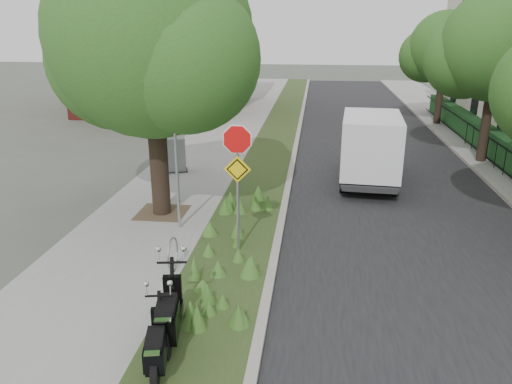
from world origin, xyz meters
The scene contains 20 objects.
ground centered at (0.00, 0.00, 0.00)m, with size 120.00×120.00×0.00m, color #4C5147.
sidewalk_near centered at (-4.25, 10.00, 0.06)m, with size 3.50×60.00×0.12m, color gray.
verge centered at (-1.50, 10.00, 0.06)m, with size 2.00×60.00×0.12m, color #2E401B.
kerb_near centered at (-0.50, 10.00, 0.07)m, with size 0.20×60.00×0.13m, color #9E9991.
road centered at (3.00, 10.00, 0.01)m, with size 7.00×60.00×0.01m, color black.
kerb_far centered at (6.50, 10.00, 0.07)m, with size 0.20×60.00×0.13m, color #9E9991.
footpath_far centered at (8.20, 10.00, 0.06)m, with size 3.20×60.00×0.12m, color gray.
street_tree_main centered at (-4.08, 2.86, 4.80)m, with size 6.21×5.54×7.66m.
bare_post centered at (-3.20, 1.80, 2.12)m, with size 0.08×0.08×4.00m.
bike_hoop centered at (-2.70, -0.60, 0.50)m, with size 0.06×0.78×0.77m.
sign_assembly centered at (-1.40, 0.58, 2.33)m, with size 0.94×0.08×3.22m.
fence_far centered at (7.20, 10.00, 0.67)m, with size 0.04×24.00×1.00m.
hedge_far centered at (7.90, 10.00, 0.67)m, with size 1.00×24.00×1.10m, color #17411C.
brick_building centered at (-9.50, 22.00, 4.21)m, with size 9.40×10.40×8.30m.
far_tree_b centered at (6.94, 10.05, 4.37)m, with size 4.83×4.31×6.56m.
far_tree_c centered at (6.94, 18.04, 3.95)m, with size 4.37×3.89×5.93m.
scooter_near centered at (-2.02, -3.21, 0.54)m, with size 0.57×1.82×0.87m.
scooter_far centered at (-1.99, -3.97, 0.48)m, with size 0.53×1.54×0.74m.
box_truck centered at (2.26, 6.86, 1.37)m, with size 2.14×4.75×2.10m.
utility_cabinet centered at (-4.82, 7.04, 0.72)m, with size 1.09×0.89×1.26m.
Camera 1 is at (0.36, -10.36, 5.37)m, focal length 35.00 mm.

